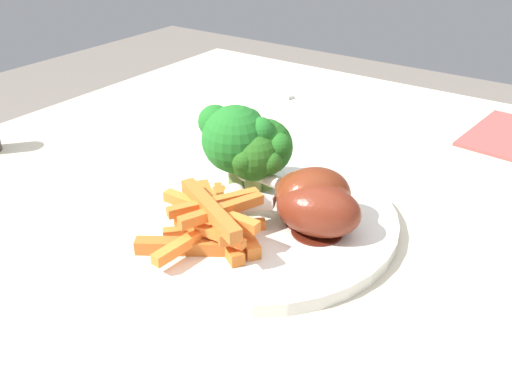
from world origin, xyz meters
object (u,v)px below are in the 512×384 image
broccoli_floret_back (267,147)px  carrot_fries_pile (213,222)px  broccoli_floret_front (254,157)px  chicken_drumstick_far (313,209)px  fork (248,82)px  dinner_plate (256,217)px  dining_table (311,324)px  broccoli_floret_middle (234,138)px  chicken_drumstick_extra (306,197)px  chicken_drumstick_near (308,197)px

broccoli_floret_back → carrot_fries_pile: broccoli_floret_back is taller
broccoli_floret_front → chicken_drumstick_far: size_ratio=0.52×
broccoli_floret_back → fork: (0.22, -0.27, -0.05)m
dinner_plate → broccoli_floret_front: 0.05m
fork → broccoli_floret_front: bearing=-40.3°
dining_table → fork: bearing=-45.6°
broccoli_floret_middle → chicken_drumstick_extra: 0.09m
broccoli_floret_front → fork: broccoli_floret_front is taller
broccoli_floret_back → chicken_drumstick_near: bearing=154.5°
broccoli_floret_middle → broccoli_floret_back: bearing=-139.7°
broccoli_floret_front → chicken_drumstick_near: size_ratio=0.51×
dinner_plate → carrot_fries_pile: (0.01, 0.05, 0.02)m
chicken_drumstick_near → chicken_drumstick_far: size_ratio=1.01×
chicken_drumstick_extra → broccoli_floret_middle: bearing=-8.5°
dining_table → broccoli_floret_middle: (0.09, 0.00, 0.18)m
chicken_drumstick_far → broccoli_floret_middle: bearing=-13.4°
dining_table → carrot_fries_pile: bearing=55.7°
chicken_drumstick_extra → fork: 0.42m
dinner_plate → broccoli_floret_back: size_ratio=3.69×
chicken_drumstick_near → fork: bearing=-47.2°
chicken_drumstick_far → chicken_drumstick_extra: bearing=-40.6°
dinner_plate → broccoli_floret_front: size_ratio=3.90×
broccoli_floret_front → chicken_drumstick_far: broccoli_floret_front is taller
dining_table → chicken_drumstick_far: chicken_drumstick_far is taller
dining_table → chicken_drumstick_near: bearing=62.9°
chicken_drumstick_extra → fork: chicken_drumstick_extra is taller
broccoli_floret_back → fork: bearing=-51.4°
fork → chicken_drumstick_far: bearing=-33.9°
broccoli_floret_front → broccoli_floret_middle: (0.02, -0.00, 0.01)m
chicken_drumstick_near → chicken_drumstick_far: chicken_drumstick_near is taller
broccoli_floret_back → carrot_fries_pile: size_ratio=0.51×
fork → chicken_drumstick_extra: bearing=-34.2°
broccoli_floret_middle → carrot_fries_pile: bearing=115.2°
broccoli_floret_front → chicken_drumstick_far: bearing=163.3°
dining_table → chicken_drumstick_far: (-0.01, 0.03, 0.15)m
dinner_plate → broccoli_floret_front: bearing=-51.2°
broccoli_floret_back → chicken_drumstick_near: (-0.06, 0.03, -0.02)m
carrot_fries_pile → fork: carrot_fries_pile is taller
broccoli_floret_back → chicken_drumstick_near: 0.07m
dining_table → chicken_drumstick_extra: chicken_drumstick_extra is taller
dinner_plate → chicken_drumstick_far: bearing=-179.2°
broccoli_floret_front → chicken_drumstick_far: 0.08m
broccoli_floret_front → chicken_drumstick_extra: bearing=169.2°
fork → broccoli_floret_middle: bearing=-43.2°
broccoli_floret_front → broccoli_floret_back: broccoli_floret_back is taller
dining_table → chicken_drumstick_extra: size_ratio=8.21×
dinner_plate → chicken_drumstick_near: size_ratio=2.01×
chicken_drumstick_near → fork: 0.42m
chicken_drumstick_far → carrot_fries_pile: bearing=41.5°
fork → dining_table: bearing=-32.3°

